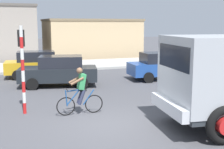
# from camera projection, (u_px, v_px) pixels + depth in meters

# --- Properties ---
(ground_plane) EXTENTS (120.00, 120.00, 0.00)m
(ground_plane) POSITION_uv_depth(u_px,v_px,m) (111.00, 123.00, 10.14)
(ground_plane) COLOR #4C4C51
(sidewalk_far) EXTENTS (80.00, 5.00, 0.16)m
(sidewalk_far) POSITION_uv_depth(u_px,v_px,m) (49.00, 66.00, 23.15)
(sidewalk_far) COLOR #ADADA8
(sidewalk_far) RESTS_ON ground
(cyclist) EXTENTS (1.73, 0.50, 1.72)m
(cyclist) POSITION_uv_depth(u_px,v_px,m) (80.00, 91.00, 11.05)
(cyclist) COLOR black
(cyclist) RESTS_ON ground
(traffic_light_pole) EXTENTS (0.24, 0.43, 3.20)m
(traffic_light_pole) POSITION_uv_depth(u_px,v_px,m) (22.00, 57.00, 11.00)
(traffic_light_pole) COLOR red
(traffic_light_pole) RESTS_ON ground
(car_red_near) EXTENTS (4.13, 2.14, 1.60)m
(car_red_near) POSITION_uv_depth(u_px,v_px,m) (162.00, 66.00, 18.06)
(car_red_near) COLOR #234C9E
(car_red_near) RESTS_ON ground
(car_white_mid) EXTENTS (4.16, 2.19, 1.60)m
(car_white_mid) POSITION_uv_depth(u_px,v_px,m) (38.00, 64.00, 18.80)
(car_white_mid) COLOR gold
(car_white_mid) RESTS_ON ground
(car_far_side) EXTENTS (4.28, 2.55, 1.60)m
(car_far_side) POSITION_uv_depth(u_px,v_px,m) (59.00, 71.00, 16.09)
(car_far_side) COLOR #1E2328
(car_far_side) RESTS_ON ground
(building_corner_right) EXTENTS (9.05, 6.53, 3.70)m
(building_corner_right) POSITION_uv_depth(u_px,v_px,m) (91.00, 38.00, 31.02)
(building_corner_right) COLOR #D1B284
(building_corner_right) RESTS_ON ground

